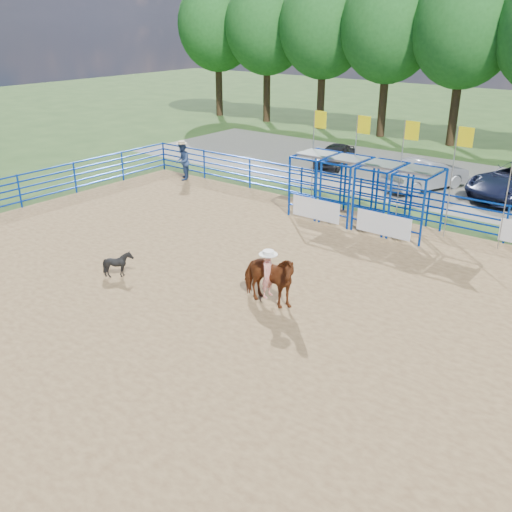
# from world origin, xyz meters

# --- Properties ---
(ground) EXTENTS (120.00, 120.00, 0.00)m
(ground) POSITION_xyz_m (0.00, 0.00, 0.00)
(ground) COLOR #365622
(ground) RESTS_ON ground
(arena_dirt) EXTENTS (30.00, 20.00, 0.02)m
(arena_dirt) POSITION_xyz_m (0.00, 0.00, 0.01)
(arena_dirt) COLOR #937449
(arena_dirt) RESTS_ON ground
(gravel_strip) EXTENTS (40.00, 10.00, 0.01)m
(gravel_strip) POSITION_xyz_m (0.00, 17.00, 0.01)
(gravel_strip) COLOR gray
(gravel_strip) RESTS_ON ground
(horse_and_rider) EXTENTS (1.99, 0.95, 2.36)m
(horse_and_rider) POSITION_xyz_m (-0.98, 0.75, 0.92)
(horse_and_rider) COLOR brown
(horse_and_rider) RESTS_ON arena_dirt
(calf) EXTENTS (0.81, 0.72, 0.86)m
(calf) POSITION_xyz_m (-5.92, -0.64, 0.45)
(calf) COLOR black
(calf) RESTS_ON arena_dirt
(spectator_cowboy) EXTENTS (1.13, 1.17, 1.96)m
(spectator_cowboy) POSITION_xyz_m (-12.69, 9.12, 1.00)
(spectator_cowboy) COLOR navy
(spectator_cowboy) RESTS_ON arena_dirt
(car_a) EXTENTS (2.08, 3.86, 1.25)m
(car_a) POSITION_xyz_m (-7.99, 16.33, 0.63)
(car_a) COLOR black
(car_a) RESTS_ON gravel_strip
(car_b) EXTENTS (3.13, 4.73, 1.47)m
(car_b) POSITION_xyz_m (-2.19, 15.10, 0.75)
(car_b) COLOR gray
(car_b) RESTS_ON gravel_strip
(perimeter_fence) EXTENTS (30.10, 20.10, 1.50)m
(perimeter_fence) POSITION_xyz_m (0.00, 0.00, 0.75)
(perimeter_fence) COLOR #0733A4
(perimeter_fence) RESTS_ON ground
(chute_assembly) EXTENTS (19.32, 2.41, 4.20)m
(chute_assembly) POSITION_xyz_m (-1.90, 8.84, 1.26)
(chute_assembly) COLOR #0733A4
(chute_assembly) RESTS_ON ground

